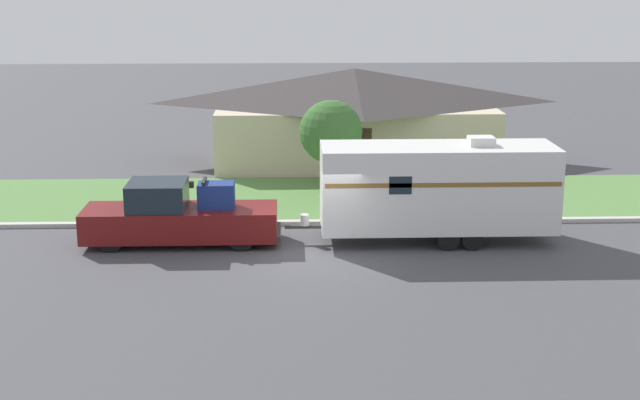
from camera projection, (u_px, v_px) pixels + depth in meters
name	position (u px, v px, depth m)	size (l,w,h in m)	color
ground_plane	(321.00, 258.00, 27.16)	(120.00, 120.00, 0.00)	#47474C
curb_strip	(317.00, 222.00, 30.77)	(80.00, 0.30, 0.14)	beige
lawn_strip	(314.00, 198.00, 34.32)	(80.00, 7.00, 0.03)	#568442
house_across_street	(354.00, 113.00, 40.85)	(13.33, 7.75, 4.23)	beige
pickup_truck	(178.00, 217.00, 28.41)	(6.27, 1.97, 2.10)	black
travel_trailer	(438.00, 187.00, 28.47)	(8.63, 2.34, 3.42)	black
mailbox	(187.00, 190.00, 31.13)	(0.48, 0.20, 1.38)	brown
tree_in_yard	(331.00, 132.00, 33.17)	(2.37, 2.37, 3.88)	brown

